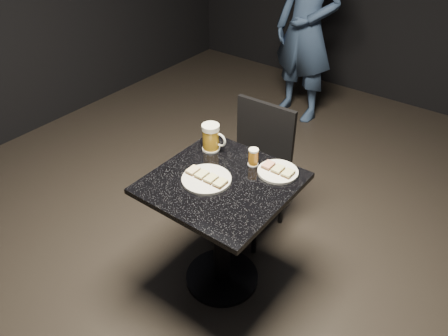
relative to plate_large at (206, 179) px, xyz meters
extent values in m
plane|color=black|center=(0.07, 0.04, -0.76)|extent=(6.00, 6.00, 0.00)
cylinder|color=silver|center=(0.00, 0.00, 0.00)|extent=(0.26, 0.26, 0.01)
cylinder|color=white|center=(0.26, 0.28, 0.00)|extent=(0.21, 0.21, 0.01)
imported|color=navy|center=(-0.61, 2.18, 0.09)|extent=(0.67, 0.48, 1.70)
cylinder|color=black|center=(0.07, 0.04, -0.74)|extent=(0.44, 0.44, 0.03)
cylinder|color=black|center=(0.07, 0.04, -0.38)|extent=(0.10, 0.10, 0.69)
cube|color=black|center=(0.07, 0.04, -0.02)|extent=(0.70, 0.70, 0.03)
cylinder|color=silver|center=(-0.16, 0.24, 0.00)|extent=(0.10, 0.10, 0.01)
cylinder|color=#BF881F|center=(-0.16, 0.24, 0.06)|extent=(0.09, 0.09, 0.12)
cylinder|color=white|center=(-0.16, 0.24, 0.14)|extent=(0.10, 0.10, 0.03)
torus|color=silver|center=(-0.11, 0.26, 0.07)|extent=(0.08, 0.01, 0.08)
cylinder|color=silver|center=(0.11, 0.26, 0.00)|extent=(0.06, 0.06, 0.01)
cylinder|color=orange|center=(0.11, 0.26, 0.04)|extent=(0.05, 0.05, 0.08)
cylinder|color=white|center=(0.11, 0.26, 0.09)|extent=(0.05, 0.05, 0.01)
cube|color=black|center=(-0.08, 0.51, -0.31)|extent=(0.42, 0.42, 0.04)
cylinder|color=black|center=(-0.25, 0.33, -0.54)|extent=(0.03, 0.03, 0.43)
cylinder|color=black|center=(0.10, 0.34, -0.54)|extent=(0.03, 0.03, 0.43)
cylinder|color=black|center=(-0.26, 0.68, -0.54)|extent=(0.03, 0.03, 0.43)
cylinder|color=black|center=(0.09, 0.69, -0.54)|extent=(0.03, 0.03, 0.43)
cube|color=black|center=(-0.09, 0.70, -0.09)|extent=(0.41, 0.04, 0.41)
cube|color=#4C3521|center=(-0.09, 0.00, 0.01)|extent=(0.05, 0.07, 0.01)
cube|color=beige|center=(-0.09, 0.00, 0.02)|extent=(0.05, 0.07, 0.01)
cube|color=#4C3521|center=(-0.03, 0.00, 0.01)|extent=(0.05, 0.07, 0.01)
cube|color=#D1D184|center=(-0.03, 0.00, 0.02)|extent=(0.05, 0.07, 0.01)
cube|color=#4C3521|center=(0.03, 0.00, 0.01)|extent=(0.05, 0.07, 0.01)
cube|color=#D1D184|center=(0.03, 0.00, 0.02)|extent=(0.05, 0.07, 0.01)
cube|color=#4C3521|center=(0.09, 0.00, 0.01)|extent=(0.05, 0.07, 0.01)
cube|color=#D1D184|center=(0.09, 0.00, 0.02)|extent=(0.05, 0.07, 0.01)
cube|color=#4C3521|center=(0.20, 0.28, 0.01)|extent=(0.05, 0.07, 0.01)
cube|color=tan|center=(0.20, 0.28, 0.02)|extent=(0.05, 0.07, 0.01)
cube|color=#4C3521|center=(0.26, 0.28, 0.01)|extent=(0.05, 0.07, 0.01)
cube|color=#D1D184|center=(0.26, 0.28, 0.02)|extent=(0.05, 0.07, 0.01)
cube|color=#4C3521|center=(0.32, 0.28, 0.01)|extent=(0.05, 0.07, 0.01)
cube|color=#D1D184|center=(0.32, 0.28, 0.02)|extent=(0.05, 0.07, 0.01)
camera|label=1|loc=(1.15, -1.37, 1.35)|focal=35.00mm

